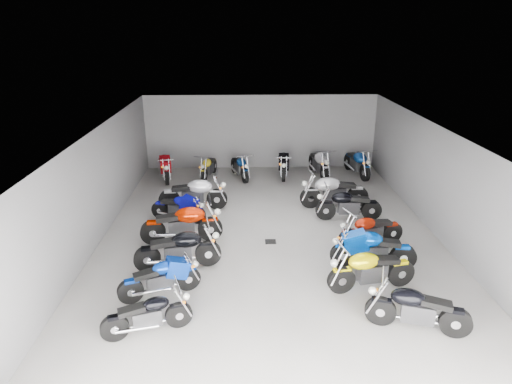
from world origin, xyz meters
TOP-DOWN VIEW (x-y plane):
  - ground at (0.00, 0.00)m, footprint 14.00×14.00m
  - wall_back at (0.00, 7.00)m, footprint 10.00×0.10m
  - wall_left at (-5.00, 0.00)m, footprint 0.10×14.00m
  - wall_right at (5.00, 0.00)m, footprint 0.10×14.00m
  - ceiling at (0.00, 0.00)m, footprint 10.00×14.00m
  - drain_grate at (0.00, -0.50)m, footprint 0.32×0.32m
  - motorcycle_left_a at (-2.74, -4.63)m, footprint 1.81×0.71m
  - motorcycle_left_b at (-2.72, -3.25)m, footprint 1.85×0.86m
  - motorcycle_left_c at (-2.46, -1.96)m, footprint 2.24×0.58m
  - motorcycle_left_d at (-2.55, -0.42)m, footprint 2.37×0.55m
  - motorcycle_left_e at (-2.87, 1.11)m, footprint 1.83×0.74m
  - motorcycle_left_f at (-2.48, 2.10)m, footprint 2.35×0.46m
  - motorcycle_right_a at (2.75, -4.69)m, footprint 2.06×0.78m
  - motorcycle_right_b at (2.22, -3.11)m, footprint 2.19×0.60m
  - motorcycle_right_c at (2.53, -2.10)m, footprint 2.22×0.49m
  - motorcycle_right_d at (2.81, -0.85)m, footprint 2.00×0.73m
  - motorcycle_right_e at (2.60, 1.07)m, footprint 2.15×0.42m
  - motorcycle_right_f at (2.33, 2.17)m, footprint 2.40×0.50m
  - motorcycle_back_a at (-3.99, 5.43)m, footprint 0.71×2.27m
  - motorcycle_back_b at (-2.22, 5.56)m, footprint 0.58×1.93m
  - motorcycle_back_c at (-0.92, 5.49)m, footprint 0.76×1.99m
  - motorcycle_back_d at (0.90, 5.71)m, footprint 0.48×2.25m
  - motorcycle_back_e at (2.38, 5.67)m, footprint 0.57×2.31m
  - motorcycle_back_f at (4.01, 5.69)m, footprint 0.64×2.32m

SIDE VIEW (x-z plane):
  - ground at x=0.00m, z-range 0.00..0.00m
  - drain_grate at x=0.00m, z-range 0.00..0.01m
  - motorcycle_left_a at x=-2.74m, z-range 0.04..0.86m
  - motorcycle_left_e at x=-2.87m, z-range 0.04..0.87m
  - motorcycle_left_b at x=-2.72m, z-range 0.04..0.90m
  - motorcycle_back_b at x=-2.22m, z-range 0.04..0.90m
  - motorcycle_right_d at x=2.81m, z-range 0.04..0.94m
  - motorcycle_back_c at x=-0.92m, z-range 0.04..0.94m
  - motorcycle_right_a at x=2.75m, z-range 0.04..0.98m
  - motorcycle_right_e at x=2.60m, z-range 0.04..0.99m
  - motorcycle_right_b at x=2.22m, z-range 0.04..1.01m
  - motorcycle_right_c at x=2.53m, z-range 0.04..1.02m
  - motorcycle_back_d at x=0.90m, z-range 0.05..1.03m
  - motorcycle_left_c at x=-2.46m, z-range 0.05..1.04m
  - motorcycle_back_a at x=-3.99m, z-range 0.05..1.06m
  - motorcycle_back_e at x=2.38m, z-range 0.05..1.07m
  - motorcycle_back_f at x=4.01m, z-range 0.05..1.07m
  - motorcycle_left_f at x=-2.48m, z-range 0.05..1.08m
  - motorcycle_left_d at x=-2.55m, z-range 0.05..1.09m
  - motorcycle_right_f at x=2.33m, z-range 0.05..1.10m
  - wall_back at x=0.00m, z-range 0.00..3.20m
  - wall_left at x=-5.00m, z-range 0.00..3.20m
  - wall_right at x=5.00m, z-range 0.00..3.20m
  - ceiling at x=0.00m, z-range 3.20..3.24m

